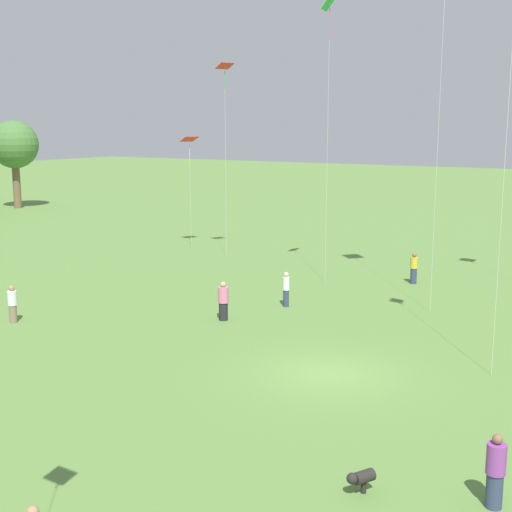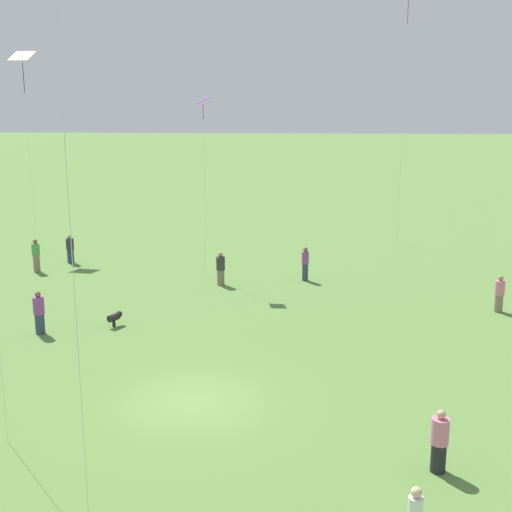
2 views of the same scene
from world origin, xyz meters
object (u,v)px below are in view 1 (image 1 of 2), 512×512
(person_7, at_px, (495,472))
(dog_0, at_px, (361,478))
(kite_3, at_px, (225,74))
(kite_6, at_px, (189,142))
(person_8, at_px, (223,301))
(person_3, at_px, (13,304))
(kite_0, at_px, (330,12))
(person_0, at_px, (414,268))
(person_10, at_px, (286,289))

(person_7, bearing_deg, dog_0, 155.21)
(kite_3, bearing_deg, kite_6, -40.53)
(person_8, bearing_deg, kite_6, -154.23)
(person_7, bearing_deg, person_3, 123.09)
(kite_0, xyz_separation_m, kite_3, (3.02, 8.49, -2.66))
(kite_0, bearing_deg, person_0, 150.17)
(person_0, xyz_separation_m, kite_6, (2.63, 16.84, 6.47))
(person_0, height_order, person_10, person_0)
(person_3, bearing_deg, kite_0, 15.85)
(kite_3, bearing_deg, person_8, 105.49)
(kite_3, bearing_deg, person_3, 73.64)
(person_0, bearing_deg, person_10, 31.92)
(person_7, bearing_deg, kite_3, 90.25)
(dog_0, bearing_deg, person_0, -45.95)
(dog_0, bearing_deg, person_3, 11.07)
(person_8, height_order, dog_0, person_8)
(person_7, xyz_separation_m, dog_0, (-1.01, 2.82, -0.47))
(kite_0, xyz_separation_m, kite_6, (4.75, 12.55, -6.90))
(person_3, distance_m, kite_3, 20.44)
(person_3, bearing_deg, person_0, 8.39)
(person_8, bearing_deg, kite_3, -161.88)
(dog_0, bearing_deg, kite_6, -18.87)
(kite_6, bearing_deg, kite_3, 137.18)
(person_7, xyz_separation_m, person_8, (9.85, 13.93, -0.02))
(person_0, relative_size, dog_0, 2.30)
(kite_0, bearing_deg, person_10, 41.05)
(kite_0, distance_m, kite_3, 9.40)
(person_7, distance_m, person_8, 17.06)
(person_0, height_order, kite_0, kite_0)
(person_0, distance_m, dog_0, 23.15)
(person_7, relative_size, dog_0, 2.41)
(person_10, bearing_deg, kite_3, 138.01)
(kite_0, bearing_deg, dog_0, 61.61)
(kite_6, bearing_deg, person_0, 151.34)
(person_10, height_order, kite_0, kite_0)
(kite_6, distance_m, dog_0, 34.70)
(kite_3, xyz_separation_m, dog_0, (-23.18, -19.10, -11.14))
(person_0, height_order, person_8, person_8)
(person_3, distance_m, kite_0, 21.26)
(person_0, xyz_separation_m, kite_0, (-2.12, 4.29, 13.37))
(person_3, xyz_separation_m, kite_0, (14.36, -8.15, 13.38))
(kite_6, relative_size, dog_0, 10.46)
(kite_0, height_order, kite_3, kite_0)
(kite_0, bearing_deg, person_3, 4.28)
(dog_0, bearing_deg, person_7, -132.15)
(person_7, bearing_deg, kite_6, 92.97)
(person_3, bearing_deg, kite_3, 46.55)
(person_0, bearing_deg, kite_3, -37.89)
(person_8, bearing_deg, person_10, 145.84)
(kite_3, bearing_deg, person_7, 117.19)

